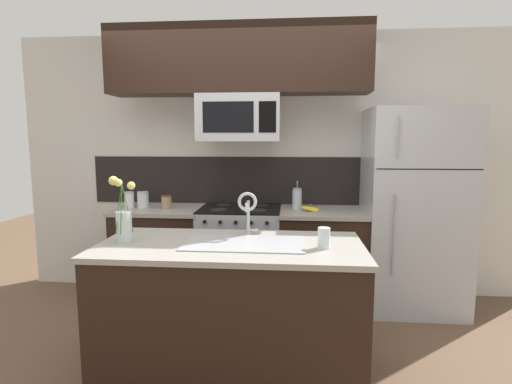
% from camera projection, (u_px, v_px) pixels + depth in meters
% --- Properties ---
extents(ground_plane, '(10.00, 10.00, 0.00)m').
position_uv_depth(ground_plane, '(226.00, 348.00, 3.01)').
color(ground_plane, brown).
extents(rear_partition, '(5.20, 0.10, 2.60)m').
position_uv_depth(rear_partition, '(274.00, 166.00, 4.08)').
color(rear_partition, silver).
rests_on(rear_partition, ground).
extents(splash_band, '(3.14, 0.01, 0.48)m').
position_uv_depth(splash_band, '(244.00, 180.00, 4.07)').
color(splash_band, black).
rests_on(splash_band, rear_partition).
extents(back_counter_left, '(0.83, 0.65, 0.91)m').
position_uv_depth(back_counter_left, '(162.00, 253.00, 3.91)').
color(back_counter_left, black).
rests_on(back_counter_left, ground).
extents(back_counter_right, '(0.81, 0.65, 0.91)m').
position_uv_depth(back_counter_right, '(321.00, 257.00, 3.78)').
color(back_counter_right, black).
rests_on(back_counter_right, ground).
extents(stove_range, '(0.76, 0.64, 0.93)m').
position_uv_depth(stove_range, '(241.00, 255.00, 3.84)').
color(stove_range, '#B7BABF').
rests_on(stove_range, ground).
extents(microwave, '(0.74, 0.40, 0.42)m').
position_uv_depth(microwave, '(240.00, 118.00, 3.65)').
color(microwave, '#B7BABF').
extents(upper_cabinet_band, '(2.34, 0.34, 0.60)m').
position_uv_depth(upper_cabinet_band, '(238.00, 60.00, 3.55)').
color(upper_cabinet_band, black).
extents(refrigerator, '(0.88, 0.74, 1.84)m').
position_uv_depth(refrigerator, '(413.00, 210.00, 3.66)').
color(refrigerator, '#B7BABF').
rests_on(refrigerator, ground).
extents(storage_jar_tall, '(0.09, 0.09, 0.15)m').
position_uv_depth(storage_jar_tall, '(129.00, 200.00, 3.86)').
color(storage_jar_tall, silver).
rests_on(storage_jar_tall, back_counter_left).
extents(storage_jar_medium, '(0.11, 0.11, 0.16)m').
position_uv_depth(storage_jar_medium, '(143.00, 200.00, 3.85)').
color(storage_jar_medium, silver).
rests_on(storage_jar_medium, back_counter_left).
extents(storage_jar_short, '(0.10, 0.10, 0.13)m').
position_uv_depth(storage_jar_short, '(167.00, 202.00, 3.80)').
color(storage_jar_short, '#997F5B').
rests_on(storage_jar_short, back_counter_left).
extents(banana_bunch, '(0.19, 0.12, 0.08)m').
position_uv_depth(banana_bunch, '(311.00, 209.00, 3.66)').
color(banana_bunch, yellow).
rests_on(banana_bunch, back_counter_right).
extents(french_press, '(0.09, 0.09, 0.27)m').
position_uv_depth(french_press, '(297.00, 199.00, 3.78)').
color(french_press, silver).
rests_on(french_press, back_counter_right).
extents(island_counter, '(1.68, 0.79, 0.91)m').
position_uv_depth(island_counter, '(231.00, 311.00, 2.60)').
color(island_counter, black).
rests_on(island_counter, ground).
extents(kitchen_sink, '(0.76, 0.42, 0.16)m').
position_uv_depth(kitchen_sink, '(244.00, 254.00, 2.54)').
color(kitchen_sink, '#ADAFB5').
rests_on(kitchen_sink, island_counter).
extents(sink_faucet, '(0.14, 0.14, 0.31)m').
position_uv_depth(sink_faucet, '(248.00, 208.00, 2.71)').
color(sink_faucet, '#B7BABF').
rests_on(sink_faucet, island_counter).
extents(drinking_glass, '(0.08, 0.08, 0.13)m').
position_uv_depth(drinking_glass, '(324.00, 238.00, 2.42)').
color(drinking_glass, silver).
rests_on(drinking_glass, island_counter).
extents(flower_vase, '(0.14, 0.15, 0.43)m').
position_uv_depth(flower_vase, '(124.00, 222.00, 2.56)').
color(flower_vase, silver).
rests_on(flower_vase, island_counter).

